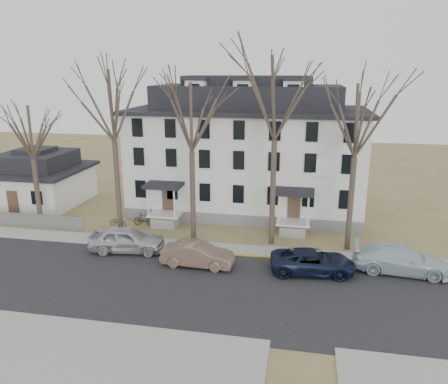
% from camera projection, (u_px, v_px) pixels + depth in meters
% --- Properties ---
extents(ground, '(120.00, 120.00, 0.00)m').
position_uv_depth(ground, '(237.00, 310.00, 23.61)').
color(ground, olive).
rests_on(ground, ground).
extents(main_road, '(120.00, 10.00, 0.04)m').
position_uv_depth(main_road, '(243.00, 292.00, 25.50)').
color(main_road, '#27272A').
rests_on(main_road, ground).
extents(far_sidewalk, '(120.00, 2.00, 0.08)m').
position_uv_depth(far_sidewalk, '(255.00, 252.00, 31.17)').
color(far_sidewalk, '#A09F97').
rests_on(far_sidewalk, ground).
extents(near_sidewalk_left, '(20.00, 5.00, 0.08)m').
position_uv_depth(near_sidewalk_left, '(51.00, 349.00, 20.31)').
color(near_sidewalk_left, '#A09F97').
rests_on(near_sidewalk_left, ground).
extents(yellow_curb, '(14.00, 0.25, 0.06)m').
position_uv_depth(yellow_curb, '(327.00, 263.00, 29.42)').
color(yellow_curb, gold).
rests_on(yellow_curb, ground).
extents(boarding_house, '(20.80, 12.36, 12.05)m').
position_uv_depth(boarding_house, '(247.00, 152.00, 39.49)').
color(boarding_house, slate).
rests_on(boarding_house, ground).
extents(small_house, '(8.70, 8.70, 5.00)m').
position_uv_depth(small_house, '(39.00, 180.00, 42.07)').
color(small_house, silver).
rests_on(small_house, ground).
extents(fence, '(14.00, 0.06, 1.20)m').
position_uv_depth(fence, '(7.00, 226.00, 36.36)').
color(fence, gray).
rests_on(fence, ground).
extents(tree_far_left, '(8.40, 8.40, 13.72)m').
position_uv_depth(tree_far_left, '(112.00, 101.00, 32.05)').
color(tree_far_left, '#473B31').
rests_on(tree_far_left, ground).
extents(tree_mid_left, '(7.80, 7.80, 12.74)m').
position_uv_depth(tree_mid_left, '(191.00, 112.00, 31.17)').
color(tree_mid_left, '#473B31').
rests_on(tree_mid_left, ground).
extents(tree_center, '(9.00, 9.00, 14.70)m').
position_uv_depth(tree_center, '(276.00, 92.00, 29.69)').
color(tree_center, '#473B31').
rests_on(tree_center, ground).
extents(tree_mid_right, '(7.80, 7.80, 12.74)m').
position_uv_depth(tree_mid_right, '(358.00, 115.00, 29.11)').
color(tree_mid_right, '#473B31').
rests_on(tree_mid_right, ground).
extents(tree_bungalow, '(6.60, 6.60, 10.78)m').
position_uv_depth(tree_bungalow, '(30.00, 129.00, 33.91)').
color(tree_bungalow, '#473B31').
rests_on(tree_bungalow, ground).
extents(car_silver, '(5.56, 2.82, 1.81)m').
position_uv_depth(car_silver, '(127.00, 240.00, 30.95)').
color(car_silver, silver).
rests_on(car_silver, ground).
extents(car_tan, '(4.84, 1.84, 1.57)m').
position_uv_depth(car_tan, '(197.00, 255.00, 28.71)').
color(car_tan, brown).
rests_on(car_tan, ground).
extents(car_navy, '(5.58, 2.97, 1.49)m').
position_uv_depth(car_navy, '(313.00, 262.00, 27.75)').
color(car_navy, '#131B33').
rests_on(car_navy, ground).
extents(car_white, '(6.08, 2.85, 1.71)m').
position_uv_depth(car_white, '(400.00, 260.00, 27.80)').
color(car_white, silver).
rests_on(car_white, ground).
extents(bicycle_left, '(1.57, 0.72, 0.80)m').
position_uv_depth(bicycle_left, '(118.00, 222.00, 36.10)').
color(bicycle_left, black).
rests_on(bicycle_left, ground).
extents(bicycle_right, '(1.76, 0.71, 1.03)m').
position_uv_depth(bicycle_right, '(144.00, 220.00, 36.28)').
color(bicycle_right, black).
rests_on(bicycle_right, ground).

